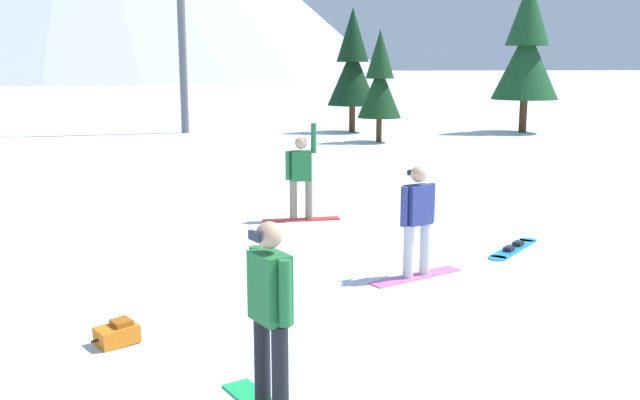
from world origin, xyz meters
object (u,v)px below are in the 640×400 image
(snowboarder_foreground, at_px, (270,314))
(snowboarder_background, at_px, (301,175))
(snowboarder_midground, at_px, (417,220))
(backpack_orange, at_px, (117,334))
(pine_tree_short, at_px, (353,65))
(loose_snowboard_near_right, at_px, (513,248))
(pine_tree_tall, at_px, (527,49))
(pine_tree_leaning, at_px, (380,81))

(snowboarder_foreground, height_order, snowboarder_background, snowboarder_background)
(snowboarder_midground, height_order, backpack_orange, snowboarder_midground)
(snowboarder_foreground, distance_m, pine_tree_short, 27.33)
(snowboarder_midground, distance_m, backpack_orange, 4.57)
(snowboarder_foreground, distance_m, snowboarder_midground, 4.56)
(snowboarder_foreground, bearing_deg, pine_tree_short, 74.16)
(loose_snowboard_near_right, height_order, backpack_orange, backpack_orange)
(snowboarder_midground, height_order, pine_tree_short, pine_tree_short)
(snowboarder_background, xyz_separation_m, pine_tree_tall, (13.53, 16.52, 2.91))
(backpack_orange, bearing_deg, snowboarder_midground, 22.42)
(pine_tree_short, bearing_deg, loose_snowboard_near_right, -96.91)
(snowboarder_midground, bearing_deg, pine_tree_tall, 58.78)
(pine_tree_tall, bearing_deg, snowboarder_background, -129.34)
(snowboarder_foreground, distance_m, backpack_orange, 2.61)
(snowboarder_foreground, relative_size, pine_tree_leaning, 0.39)
(loose_snowboard_near_right, xyz_separation_m, pine_tree_short, (2.59, 21.34, 3.10))
(snowboarder_midground, xyz_separation_m, pine_tree_tall, (12.55, 20.71, 2.96))
(snowboarder_foreground, relative_size, pine_tree_tall, 0.25)
(snowboarder_midground, distance_m, pine_tree_short, 23.13)
(snowboarder_foreground, relative_size, backpack_orange, 3.28)
(loose_snowboard_near_right, xyz_separation_m, pine_tree_tall, (10.38, 19.53, 3.81))
(snowboarder_midground, distance_m, pine_tree_leaning, 18.73)
(pine_tree_leaning, distance_m, pine_tree_short, 4.52)
(pine_tree_leaning, bearing_deg, loose_snowboard_near_right, -98.69)
(snowboarder_background, bearing_deg, backpack_orange, -118.28)
(snowboarder_midground, relative_size, backpack_orange, 3.07)
(pine_tree_leaning, height_order, pine_tree_tall, pine_tree_tall)
(backpack_orange, distance_m, pine_tree_short, 26.00)
(snowboarder_midground, bearing_deg, snowboarder_background, 103.17)
(pine_tree_short, bearing_deg, pine_tree_leaning, -90.07)
(snowboarder_foreground, xyz_separation_m, pine_tree_tall, (15.23, 24.40, 2.88))
(pine_tree_short, relative_size, pine_tree_tall, 0.81)
(snowboarder_foreground, relative_size, pine_tree_short, 0.31)
(snowboarder_foreground, distance_m, pine_tree_leaning, 23.03)
(pine_tree_leaning, height_order, pine_tree_short, pine_tree_short)
(loose_snowboard_near_right, bearing_deg, pine_tree_tall, 62.02)
(pine_tree_leaning, xyz_separation_m, pine_tree_short, (0.01, 4.47, 0.65))
(pine_tree_leaning, bearing_deg, snowboarder_midground, -104.76)
(snowboarder_midground, bearing_deg, pine_tree_short, 78.07)
(loose_snowboard_near_right, height_order, pine_tree_leaning, pine_tree_leaning)
(snowboarder_midground, xyz_separation_m, pine_tree_short, (4.76, 22.52, 2.25))
(snowboarder_background, relative_size, loose_snowboard_near_right, 1.32)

